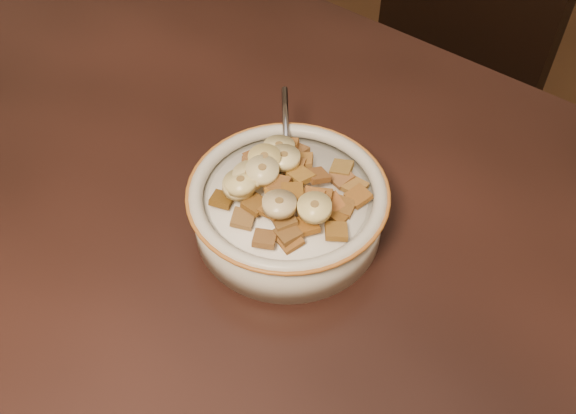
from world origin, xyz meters
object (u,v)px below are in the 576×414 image
Objects in this scene: chair at (411,115)px; spoon at (287,172)px; table at (215,279)px; cereal_bowl at (288,212)px.

chair is 0.69m from spoon.
table is 1.65× the size of chair.
spoon is at bearing 128.84° from cereal_bowl.
cereal_bowl is (0.14, -0.59, 0.35)m from chair.
table is 0.13m from spoon.
cereal_bowl is at bearing 73.34° from table.
chair reaches higher than cereal_bowl.
spoon is at bearing -70.26° from chair.
spoon is at bearing 86.72° from table.
table is 31.44× the size of spoon.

